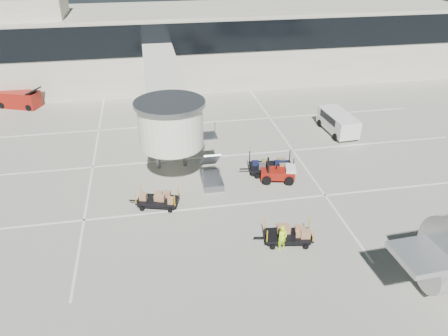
{
  "coord_description": "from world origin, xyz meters",
  "views": [
    {
      "loc": [
        -5.36,
        -21.57,
        16.21
      ],
      "look_at": [
        -0.77,
        3.52,
        2.0
      ],
      "focal_mm": 35.0,
      "sensor_mm": 36.0,
      "label": 1
    }
  ],
  "objects_px": {
    "belt_loader": "(19,99)",
    "box_cart_near": "(289,236)",
    "ground_worker": "(283,238)",
    "suitcase_cart": "(271,167)",
    "minivan": "(337,121)",
    "baggage_tug": "(279,173)",
    "box_cart_far": "(157,200)"
  },
  "relations": [
    {
      "from": "baggage_tug",
      "to": "suitcase_cart",
      "type": "xyz_separation_m",
      "value": [
        -0.28,
        1.06,
        -0.03
      ]
    },
    {
      "from": "ground_worker",
      "to": "minivan",
      "type": "height_order",
      "value": "minivan"
    },
    {
      "from": "ground_worker",
      "to": "belt_loader",
      "type": "height_order",
      "value": "belt_loader"
    },
    {
      "from": "baggage_tug",
      "to": "belt_loader",
      "type": "height_order",
      "value": "belt_loader"
    },
    {
      "from": "belt_loader",
      "to": "baggage_tug",
      "type": "bearing_deg",
      "value": -18.63
    },
    {
      "from": "box_cart_far",
      "to": "baggage_tug",
      "type": "bearing_deg",
      "value": 28.17
    },
    {
      "from": "minivan",
      "to": "box_cart_near",
      "type": "bearing_deg",
      "value": -125.83
    },
    {
      "from": "ground_worker",
      "to": "box_cart_near",
      "type": "bearing_deg",
      "value": 26.84
    },
    {
      "from": "ground_worker",
      "to": "minivan",
      "type": "relative_size",
      "value": 0.33
    },
    {
      "from": "suitcase_cart",
      "to": "minivan",
      "type": "xyz_separation_m",
      "value": [
        7.82,
        6.21,
        0.51
      ]
    },
    {
      "from": "baggage_tug",
      "to": "belt_loader",
      "type": "relative_size",
      "value": 0.56
    },
    {
      "from": "baggage_tug",
      "to": "box_cart_far",
      "type": "distance_m",
      "value": 8.98
    },
    {
      "from": "suitcase_cart",
      "to": "box_cart_far",
      "type": "height_order",
      "value": "suitcase_cart"
    },
    {
      "from": "box_cart_near",
      "to": "box_cart_far",
      "type": "distance_m",
      "value": 8.98
    },
    {
      "from": "ground_worker",
      "to": "minivan",
      "type": "xyz_separation_m",
      "value": [
        9.57,
        14.77,
        0.27
      ]
    },
    {
      "from": "suitcase_cart",
      "to": "box_cart_near",
      "type": "bearing_deg",
      "value": -91.46
    },
    {
      "from": "suitcase_cart",
      "to": "ground_worker",
      "type": "height_order",
      "value": "ground_worker"
    },
    {
      "from": "suitcase_cart",
      "to": "minivan",
      "type": "distance_m",
      "value": 10.0
    },
    {
      "from": "baggage_tug",
      "to": "suitcase_cart",
      "type": "distance_m",
      "value": 1.09
    },
    {
      "from": "box_cart_near",
      "to": "belt_loader",
      "type": "bearing_deg",
      "value": 137.55
    },
    {
      "from": "belt_loader",
      "to": "box_cart_near",
      "type": "bearing_deg",
      "value": -29.6
    },
    {
      "from": "baggage_tug",
      "to": "ground_worker",
      "type": "bearing_deg",
      "value": -92.08
    },
    {
      "from": "ground_worker",
      "to": "suitcase_cart",
      "type": "bearing_deg",
      "value": 64.61
    },
    {
      "from": "baggage_tug",
      "to": "box_cart_near",
      "type": "bearing_deg",
      "value": -88.73
    },
    {
      "from": "suitcase_cart",
      "to": "belt_loader",
      "type": "relative_size",
      "value": 0.85
    },
    {
      "from": "box_cart_near",
      "to": "belt_loader",
      "type": "xyz_separation_m",
      "value": [
        -20.19,
        25.89,
        0.3
      ]
    },
    {
      "from": "suitcase_cart",
      "to": "minivan",
      "type": "bearing_deg",
      "value": 45.3
    },
    {
      "from": "box_cart_near",
      "to": "ground_worker",
      "type": "xyz_separation_m",
      "value": [
        -0.57,
        -0.49,
        0.28
      ]
    },
    {
      "from": "minivan",
      "to": "baggage_tug",
      "type": "bearing_deg",
      "value": -139.69
    },
    {
      "from": "baggage_tug",
      "to": "belt_loader",
      "type": "distance_m",
      "value": 28.72
    },
    {
      "from": "suitcase_cart",
      "to": "ground_worker",
      "type": "bearing_deg",
      "value": -94.67
    },
    {
      "from": "belt_loader",
      "to": "minivan",
      "type": "bearing_deg",
      "value": 0.77
    }
  ]
}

